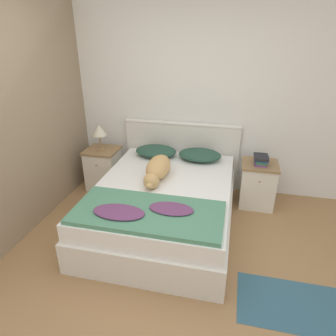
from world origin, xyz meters
TOP-DOWN VIEW (x-y plane):
  - ground_plane at (0.00, 0.00)m, footprint 16.00×16.00m
  - wall_back at (0.00, 2.13)m, footprint 9.00×0.06m
  - wall_side_left at (-1.56, 1.05)m, footprint 0.06×3.10m
  - bed at (-0.08, 1.03)m, footprint 1.52×2.02m
  - headboard at (-0.08, 2.06)m, footprint 1.60×0.06m
  - nightstand_left at (-1.14, 1.74)m, footprint 0.44×0.44m
  - nightstand_right at (0.99, 1.74)m, footprint 0.44×0.44m
  - pillow_left at (-0.37, 1.79)m, footprint 0.56×0.39m
  - pillow_right at (0.22, 1.79)m, footprint 0.56×0.39m
  - quilt at (-0.09, 0.39)m, footprint 1.40×0.66m
  - dog at (-0.18, 1.16)m, footprint 0.26×0.76m
  - book_stack at (0.99, 1.71)m, footprint 0.19×0.23m
  - table_lamp at (-1.14, 1.71)m, footprint 0.20×0.20m
  - rug at (1.30, 0.14)m, footprint 1.00×0.56m

SIDE VIEW (x-z plane):
  - ground_plane at x=0.00m, z-range 0.00..0.00m
  - rug at x=1.30m, z-range 0.00..0.00m
  - bed at x=-0.08m, z-range 0.00..0.54m
  - nightstand_left at x=-1.14m, z-range 0.00..0.58m
  - nightstand_right at x=0.99m, z-range 0.00..0.58m
  - headboard at x=-0.08m, z-range 0.02..0.98m
  - quilt at x=-0.09m, z-range 0.53..0.60m
  - pillow_left at x=-0.37m, z-range 0.54..0.67m
  - pillow_right at x=0.22m, z-range 0.54..0.67m
  - book_stack at x=0.99m, z-range 0.59..0.70m
  - dog at x=-0.18m, z-range 0.53..0.76m
  - table_lamp at x=-1.14m, z-range 0.68..1.04m
  - wall_back at x=0.00m, z-range 0.00..2.55m
  - wall_side_left at x=-1.56m, z-range 0.00..2.55m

